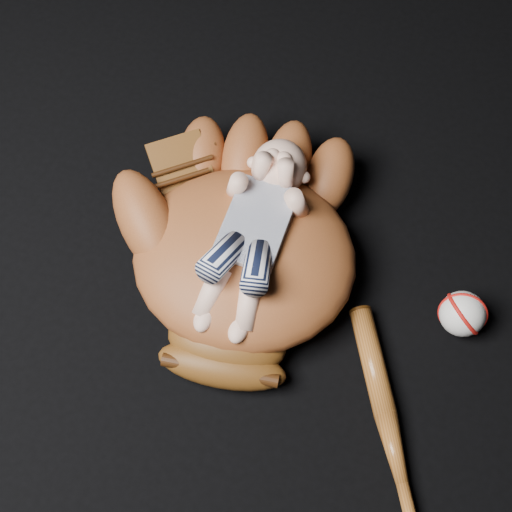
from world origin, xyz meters
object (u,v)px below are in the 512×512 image
at_px(baseball, 463,314).
at_px(baseball_glove, 244,252).
at_px(baseball_bat, 389,429).
at_px(newborn_baby, 251,237).

bearing_deg(baseball, baseball_glove, -173.50).
height_order(baseball_glove, baseball, baseball_glove).
bearing_deg(baseball_glove, baseball_bat, -39.54).
bearing_deg(newborn_baby, baseball_glove, -159.30).
distance_m(baseball_glove, baseball_bat, 0.37).
relative_size(baseball_glove, newborn_baby, 1.51).
height_order(baseball_bat, baseball, baseball).
relative_size(newborn_baby, baseball, 4.61).
height_order(newborn_baby, baseball, newborn_baby).
bearing_deg(newborn_baby, baseball, 4.05).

